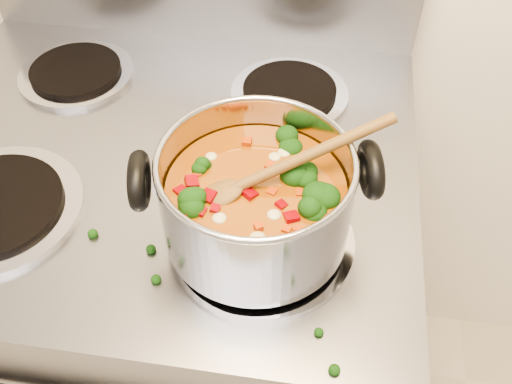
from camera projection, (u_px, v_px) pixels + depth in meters
The scene contains 4 objects.
electric_range at pixel (185, 305), 1.19m from camera, with size 0.77×0.69×1.08m.
stockpot at pixel (256, 200), 0.68m from camera, with size 0.29×0.23×0.14m.
wooden_spoon at pixel (264, 175), 0.65m from camera, with size 0.23×0.13×0.09m.
cooktop_crumbs at pixel (241, 242), 0.73m from camera, with size 0.38×0.24×0.01m.
Camera 1 is at (0.28, 0.57, 1.51)m, focal length 40.00 mm.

